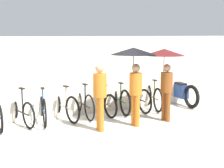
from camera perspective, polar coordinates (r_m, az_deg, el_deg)
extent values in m
plane|color=beige|center=(7.48, -0.43, -9.06)|extent=(30.00, 30.00, 0.00)
cube|color=beige|center=(9.07, -6.14, 1.47)|extent=(13.85, 0.12, 2.28)
torus|color=black|center=(7.89, -19.84, -5.95)|extent=(0.08, 0.72, 0.72)
torus|color=black|center=(8.93, -17.79, -4.23)|extent=(0.21, 0.68, 0.69)
torus|color=black|center=(8.03, -15.01, -5.57)|extent=(0.21, 0.68, 0.69)
cylinder|color=black|center=(8.47, -16.48, -4.87)|extent=(0.27, 0.98, 0.04)
cylinder|color=black|center=(8.25, -16.07, -3.01)|extent=(0.04, 0.04, 0.62)
cube|color=black|center=(8.19, -16.17, -0.77)|extent=(0.13, 0.22, 0.03)
cylinder|color=black|center=(8.85, -17.90, -2.02)|extent=(0.04, 0.04, 0.70)
cylinder|color=black|center=(8.80, -18.01, 0.23)|extent=(0.43, 0.13, 0.03)
torus|color=black|center=(9.07, -12.88, -3.62)|extent=(0.16, 0.75, 0.75)
torus|color=black|center=(8.02, -12.24, -5.25)|extent=(0.16, 0.75, 0.75)
cylinder|color=#19478C|center=(8.54, -12.58, -4.38)|extent=(0.21, 1.07, 0.04)
cylinder|color=#19478C|center=(8.30, -12.53, -2.77)|extent=(0.04, 0.04, 0.57)
cube|color=black|center=(8.24, -12.60, -0.75)|extent=(0.12, 0.21, 0.03)
cylinder|color=#19478C|center=(9.00, -12.96, -1.37)|extent=(0.04, 0.04, 0.72)
cylinder|color=#19478C|center=(8.94, -13.04, 0.91)|extent=(0.44, 0.10, 0.03)
torus|color=black|center=(9.19, -10.46, -3.40)|extent=(0.18, 0.74, 0.74)
torus|color=black|center=(8.28, -7.22, -4.71)|extent=(0.18, 0.74, 0.74)
cylinder|color=#A59E93|center=(8.73, -8.92, -4.02)|extent=(0.22, 1.05, 0.04)
cylinder|color=#A59E93|center=(8.51, -8.39, -2.40)|extent=(0.04, 0.04, 0.57)
cube|color=black|center=(8.46, -8.44, -0.41)|extent=(0.12, 0.21, 0.03)
cylinder|color=#A59E93|center=(9.12, -10.52, -1.17)|extent=(0.04, 0.04, 0.73)
cylinder|color=#A59E93|center=(9.07, -10.59, 1.09)|extent=(0.44, 0.10, 0.03)
torus|color=black|center=(9.37, -6.38, -3.08)|extent=(0.06, 0.74, 0.74)
torus|color=black|center=(8.45, -4.16, -4.37)|extent=(0.06, 0.74, 0.74)
cylinder|color=black|center=(8.91, -5.33, -3.69)|extent=(0.06, 1.00, 0.04)
cylinder|color=black|center=(8.69, -4.96, -2.05)|extent=(0.04, 0.04, 0.58)
cube|color=black|center=(8.63, -4.98, -0.06)|extent=(0.09, 0.20, 0.03)
cylinder|color=black|center=(9.30, -6.42, -0.92)|extent=(0.04, 0.04, 0.72)
cylinder|color=black|center=(9.24, -6.46, 1.27)|extent=(0.44, 0.04, 0.03)
torus|color=black|center=(9.62, -3.58, -2.84)|extent=(0.12, 0.70, 0.69)
torus|color=black|center=(8.72, -0.28, -4.07)|extent=(0.12, 0.70, 0.69)
cylinder|color=brown|center=(9.17, -2.01, -3.43)|extent=(0.13, 1.06, 0.04)
cylinder|color=brown|center=(8.96, -1.43, -1.98)|extent=(0.04, 0.04, 0.53)
cube|color=black|center=(8.91, -1.44, -0.21)|extent=(0.11, 0.21, 0.03)
cylinder|color=brown|center=(9.56, -3.60, -0.96)|extent=(0.04, 0.04, 0.64)
cylinder|color=brown|center=(9.51, -3.62, 0.95)|extent=(0.44, 0.07, 0.03)
torus|color=black|center=(9.91, 0.06, -2.23)|extent=(0.15, 0.78, 0.78)
torus|color=black|center=(8.94, 2.43, -3.48)|extent=(0.15, 0.78, 0.78)
cylinder|color=#19662D|center=(9.42, 1.18, -2.82)|extent=(0.15, 1.06, 0.04)
cylinder|color=#19662D|center=(9.20, 1.61, -1.49)|extent=(0.04, 0.04, 0.51)
cube|color=black|center=(9.15, 1.62, 0.18)|extent=(0.11, 0.21, 0.03)
cylinder|color=#19662D|center=(9.85, 0.06, -0.44)|extent=(0.04, 0.04, 0.63)
cylinder|color=#19662D|center=(9.80, 0.06, 1.36)|extent=(0.44, 0.08, 0.03)
torus|color=black|center=(10.13, 2.76, -2.08)|extent=(0.06, 0.75, 0.75)
torus|color=black|center=(9.24, 6.01, -3.21)|extent=(0.06, 0.75, 0.75)
cylinder|color=black|center=(9.68, 4.31, -2.62)|extent=(0.04, 1.07, 0.04)
cylinder|color=black|center=(9.47, 4.91, -1.27)|extent=(0.04, 0.04, 0.52)
cube|color=black|center=(9.43, 4.93, 0.38)|extent=(0.09, 0.20, 0.03)
cylinder|color=black|center=(10.08, 2.77, -0.43)|extent=(0.04, 0.04, 0.59)
cylinder|color=black|center=(10.03, 2.79, 1.24)|extent=(0.44, 0.03, 0.03)
torus|color=black|center=(10.38, 6.45, -1.86)|extent=(0.23, 0.74, 0.75)
torus|color=black|center=(9.49, 8.42, -2.93)|extent=(0.23, 0.74, 0.75)
cylinder|color=brown|center=(9.93, 7.39, -2.37)|extent=(0.26, 0.95, 0.04)
cylinder|color=brown|center=(9.73, 7.77, -0.99)|extent=(0.04, 0.04, 0.55)
cube|color=black|center=(9.68, 7.81, 0.69)|extent=(0.13, 0.22, 0.03)
cylinder|color=brown|center=(10.32, 6.48, 0.06)|extent=(0.04, 0.04, 0.70)
cylinder|color=brown|center=(10.27, 6.52, 2.00)|extent=(0.43, 0.13, 0.03)
cylinder|color=#C66B1E|center=(7.51, -2.00, -5.66)|extent=(0.13, 0.13, 0.84)
cylinder|color=#C66B1E|center=(7.68, -2.40, -5.34)|extent=(0.13, 0.13, 0.84)
cylinder|color=#C66B1E|center=(7.45, -2.24, -0.24)|extent=(0.32, 0.32, 0.57)
sphere|color=tan|center=(7.39, -2.26, 2.93)|extent=(0.22, 0.22, 0.22)
cylinder|color=#C66B1E|center=(7.95, 4.62, -4.95)|extent=(0.13, 0.13, 0.82)
cylinder|color=#C66B1E|center=(8.10, 3.99, -4.67)|extent=(0.13, 0.13, 0.82)
cylinder|color=#C66B1E|center=(7.89, 4.36, 0.02)|extent=(0.32, 0.32, 0.55)
sphere|color=tan|center=(7.84, 4.39, 2.94)|extent=(0.21, 0.21, 0.21)
cylinder|color=#332D28|center=(7.96, 3.90, 2.87)|extent=(0.02, 0.02, 0.70)
cone|color=black|center=(7.93, 3.93, 6.03)|extent=(1.15, 1.15, 0.18)
cylinder|color=brown|center=(8.52, 10.19, -4.20)|extent=(0.13, 0.13, 0.79)
cylinder|color=brown|center=(8.66, 9.48, -3.97)|extent=(0.13, 0.13, 0.79)
cylinder|color=brown|center=(8.47, 9.95, 0.29)|extent=(0.32, 0.32, 0.54)
sphere|color=tan|center=(8.42, 10.03, 2.91)|extent=(0.20, 0.20, 0.20)
cylinder|color=#332D28|center=(8.53, 9.46, 2.88)|extent=(0.02, 0.02, 0.68)
cone|color=#591919|center=(8.50, 9.54, 5.77)|extent=(1.10, 1.10, 0.18)
torus|color=black|center=(11.25, 10.42, -1.09)|extent=(0.17, 0.76, 0.75)
torus|color=black|center=(10.22, 14.33, -2.24)|extent=(0.17, 0.76, 0.75)
cube|color=navy|center=(10.72, 12.29, -1.22)|extent=(0.29, 0.72, 0.44)
cube|color=black|center=(10.67, 12.34, 0.10)|extent=(0.25, 0.51, 0.06)
cylinder|color=#B2B2B7|center=(11.17, 10.50, 1.69)|extent=(0.58, 0.07, 0.03)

